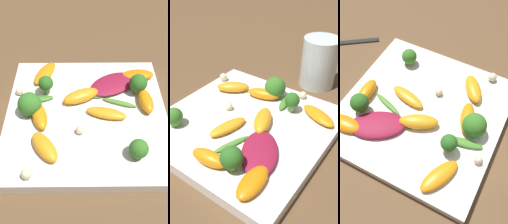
{
  "view_description": "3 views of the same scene",
  "coord_description": "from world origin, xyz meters",
  "views": [
    {
      "loc": [
        -0.32,
        0.01,
        0.38
      ],
      "look_at": [
        -0.01,
        0.0,
        0.03
      ],
      "focal_mm": 42.0,
      "sensor_mm": 36.0,
      "label": 1
    },
    {
      "loc": [
        0.23,
        -0.29,
        0.31
      ],
      "look_at": [
        0.01,
        0.02,
        0.04
      ],
      "focal_mm": 42.0,
      "sensor_mm": 36.0,
      "label": 2
    },
    {
      "loc": [
        0.24,
        0.13,
        0.43
      ],
      "look_at": [
        0.02,
        0.01,
        0.04
      ],
      "focal_mm": 42.0,
      "sensor_mm": 36.0,
      "label": 3
    }
  ],
  "objects": [
    {
      "name": "ground_plane",
      "position": [
        0.0,
        0.0,
        0.0
      ],
      "size": [
        2.4,
        2.4,
        0.0
      ],
      "primitive_type": "plane",
      "color": "brown"
    },
    {
      "name": "plate",
      "position": [
        0.0,
        0.0,
        0.01
      ],
      "size": [
        0.29,
        0.29,
        0.02
      ],
      "color": "white",
      "rests_on": "ground_plane"
    },
    {
      "name": "radicchio_leaf_0",
      "position": [
        0.07,
        -0.05,
        0.03
      ],
      "size": [
        0.1,
        0.12,
        0.01
      ],
      "color": "maroon",
      "rests_on": "plate"
    },
    {
      "name": "orange_segment_0",
      "position": [
        0.09,
        -0.11,
        0.03
      ],
      "size": [
        0.04,
        0.07,
        0.02
      ],
      "color": "orange",
      "rests_on": "plate"
    },
    {
      "name": "orange_segment_1",
      "position": [
        0.03,
        0.01,
        0.03
      ],
      "size": [
        0.05,
        0.08,
        0.02
      ],
      "color": "orange",
      "rests_on": "plate"
    },
    {
      "name": "orange_segment_2",
      "position": [
        0.02,
        -0.11,
        0.03
      ],
      "size": [
        0.06,
        0.03,
        0.02
      ],
      "color": "orange",
      "rests_on": "plate"
    },
    {
      "name": "orange_segment_3",
      "position": [
        -0.02,
        0.08,
        0.03
      ],
      "size": [
        0.07,
        0.04,
        0.02
      ],
      "color": "orange",
      "rests_on": "plate"
    },
    {
      "name": "orange_segment_4",
      "position": [
        0.1,
        0.08,
        0.03
      ],
      "size": [
        0.08,
        0.06,
        0.01
      ],
      "color": "orange",
      "rests_on": "plate"
    },
    {
      "name": "orange_segment_5",
      "position": [
        -0.08,
        0.07,
        0.03
      ],
      "size": [
        0.07,
        0.06,
        0.02
      ],
      "color": "orange",
      "rests_on": "plate"
    },
    {
      "name": "orange_segment_6",
      "position": [
        -0.01,
        -0.04,
        0.03
      ],
      "size": [
        0.04,
        0.08,
        0.01
      ],
      "color": "orange",
      "rests_on": "plate"
    },
    {
      "name": "broccoli_floret_0",
      "position": [
        0.05,
        0.08,
        0.04
      ],
      "size": [
        0.03,
        0.03,
        0.04
      ],
      "color": "#84AD5B",
      "rests_on": "plate"
    },
    {
      "name": "broccoli_floret_1",
      "position": [
        0.0,
        0.1,
        0.04
      ],
      "size": [
        0.04,
        0.04,
        0.04
      ],
      "color": "#84AD5B",
      "rests_on": "plate"
    },
    {
      "name": "broccoli_floret_2",
      "position": [
        0.05,
        -0.1,
        0.04
      ],
      "size": [
        0.03,
        0.03,
        0.04
      ],
      "color": "#84AD5B",
      "rests_on": "plate"
    },
    {
      "name": "broccoli_floret_3",
      "position": [
        -0.09,
        -0.08,
        0.04
      ],
      "size": [
        0.03,
        0.03,
        0.03
      ],
      "color": "#84AD5B",
      "rests_on": "plate"
    },
    {
      "name": "arugula_sprig_0",
      "position": [
        0.04,
        -0.03,
        0.02
      ],
      "size": [
        0.02,
        0.06,
        0.01
      ],
      "color": "#3D7528",
      "rests_on": "plate"
    },
    {
      "name": "arugula_sprig_1",
      "position": [
        0.02,
        -0.06,
        0.02
      ],
      "size": [
        0.03,
        0.07,
        0.01
      ],
      "color": "#518E33",
      "rests_on": "plate"
    },
    {
      "name": "arugula_sprig_2",
      "position": [
        0.03,
        0.1,
        0.02
      ],
      "size": [
        0.03,
        0.07,
        0.01
      ],
      "color": "#47842D",
      "rests_on": "plate"
    },
    {
      "name": "macadamia_nut_0",
      "position": [
        -0.05,
        0.01,
        0.03
      ],
      "size": [
        0.02,
        0.02,
        0.02
      ],
      "color": "beige",
      "rests_on": "plate"
    },
    {
      "name": "macadamia_nut_1",
      "position": [
        -0.13,
        0.09,
        0.03
      ],
      "size": [
        0.02,
        0.02,
        0.02
      ],
      "color": "beige",
      "rests_on": "plate"
    },
    {
      "name": "macadamia_nut_2",
      "position": [
        0.05,
        0.13,
        0.03
      ],
      "size": [
        0.01,
        0.01,
        0.01
      ],
      "color": "beige",
      "rests_on": "plate"
    }
  ]
}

